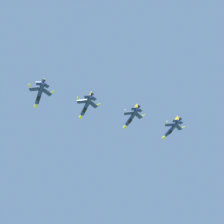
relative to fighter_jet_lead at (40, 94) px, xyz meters
The scene contains 4 objects.
fighter_jet_lead is the anchor object (origin of this frame).
fighter_jet_left_wing 20.46m from the fighter_jet_lead, 17.71° to the left, with size 10.33×15.61×4.35m.
fighter_jet_right_wing 43.32m from the fighter_jet_lead, 18.66° to the left, with size 10.32×15.61×4.36m.
fighter_jet_left_outer 65.36m from the fighter_jet_lead, 18.18° to the left, with size 10.32×15.61×4.34m.
Camera 1 is at (4.97, -5.84, 1.68)m, focal length 43.53 mm.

